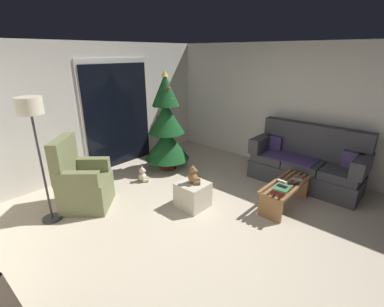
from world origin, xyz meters
The scene contains 18 objects.
ground_plane centered at (0.00, 0.00, 0.00)m, with size 7.00×7.00×0.00m, color beige.
wall_back centered at (0.00, 3.06, 1.25)m, with size 5.72×0.12×2.50m, color silver.
wall_right centered at (2.86, 0.00, 1.25)m, with size 0.12×6.00×2.50m, color silver.
patio_door_frame centered at (0.64, 2.99, 1.10)m, with size 1.60×0.02×2.20m, color silver.
patio_door_glass centered at (0.64, 2.97, 1.05)m, with size 1.50×0.02×2.10m, color black.
couch centered at (2.32, -0.39, 0.40)m, with size 0.79×1.95×1.08m.
coffee_table centered at (1.29, -0.46, 0.27)m, with size 1.10×0.40×0.40m.
remote_silver centered at (1.51, -0.55, 0.41)m, with size 0.04×0.16×0.02m, color #ADADB2.
remote_white centered at (1.29, -0.39, 0.41)m, with size 0.04×0.16×0.02m, color silver.
remote_black centered at (1.33, -0.56, 0.41)m, with size 0.04×0.16×0.02m, color black.
book_stack centered at (0.97, -0.53, 0.45)m, with size 0.28×0.25×0.09m.
cell_phone centered at (0.98, -0.53, 0.49)m, with size 0.07×0.14×0.01m, color black.
christmas_tree centered at (1.11, 2.03, 0.88)m, with size 0.91×0.91×2.00m.
armchair centered at (-0.82, 1.89, 0.40)m, with size 0.97×0.97×1.13m.
floor_lamp centered at (-1.33, 1.91, 1.51)m, with size 0.32×0.32×1.78m.
ottoman centered at (0.32, 0.61, 0.20)m, with size 0.44×0.44×0.40m, color beige.
teddy_bear_chestnut centered at (0.33, 0.60, 0.53)m, with size 0.21×0.22×0.29m.
teddy_bear_cream_by_tree centered at (0.37, 1.91, 0.12)m, with size 0.22×0.21×0.29m.
Camera 1 is at (-2.55, -1.95, 2.32)m, focal length 25.85 mm.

